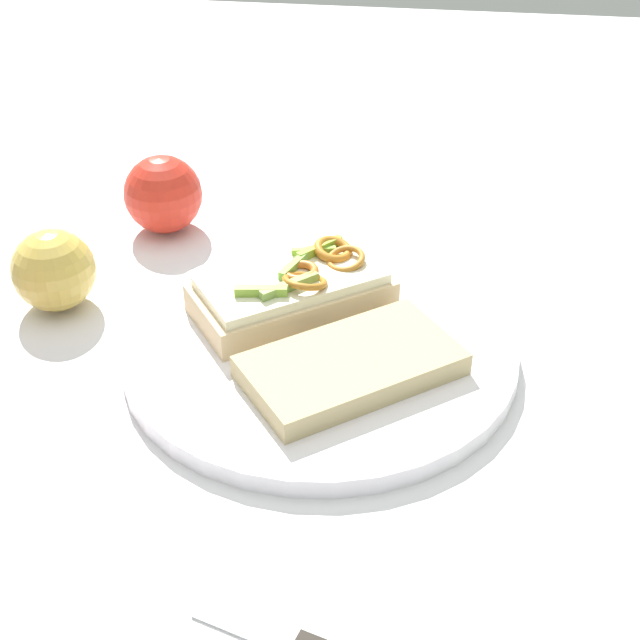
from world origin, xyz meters
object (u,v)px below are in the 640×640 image
Objects in this scene: sandwich at (294,291)px; bread_slice_side at (351,365)px; apple_0 at (163,194)px; apple_1 at (54,270)px; plate at (320,348)px.

sandwich is 0.10m from bread_slice_side.
apple_0 reaches higher than apple_1.
apple_1 is at bearing -100.20° from plate.
plate is 4.39× the size of apple_1.
apple_1 is at bearing 144.14° from sandwich.
apple_0 is (-0.23, -0.21, 0.01)m from bread_slice_side.
plate is at bearing 43.94° from apple_0.
apple_0 is (-0.19, -0.18, 0.03)m from plate.
apple_0 is (-0.15, -0.15, 0.00)m from sandwich.
apple_1 is (-0.08, -0.27, 0.01)m from bread_slice_side.
plate is at bearing 88.38° from bread_slice_side.
sandwich is (-0.04, -0.03, 0.03)m from plate.
sandwich is 0.21m from apple_0.
bread_slice_side is 0.31m from apple_0.
bread_slice_side is at bearing 72.56° from apple_1.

